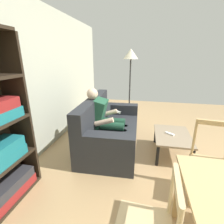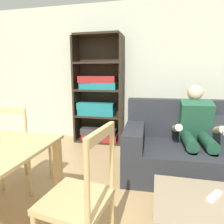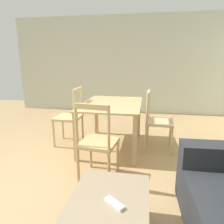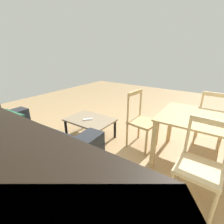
{
  "view_description": "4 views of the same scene",
  "coord_description": "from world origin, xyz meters",
  "px_view_note": "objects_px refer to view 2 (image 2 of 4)",
  "views": [
    {
      "loc": [
        -2.02,
        1.05,
        1.69
      ],
      "look_at": [
        0.91,
        1.66,
        0.7
      ],
      "focal_mm": 26.6,
      "sensor_mm": 36.0,
      "label": 1
    },
    {
      "loc": [
        0.35,
        -0.85,
        1.28
      ],
      "look_at": [
        -0.1,
        1.1,
        0.9
      ],
      "focal_mm": 31.38,
      "sensor_mm": 36.0,
      "label": 2
    },
    {
      "loc": [
        2.06,
        0.79,
        1.41
      ],
      "look_at": [
        -1.1,
        0.24,
        0.6
      ],
      "focal_mm": 32.54,
      "sensor_mm": 36.0,
      "label": 3
    },
    {
      "loc": [
        -1.1,
        2.57,
        1.58
      ],
      "look_at": [
        -0.1,
        1.1,
        0.9
      ],
      "focal_mm": 25.52,
      "sensor_mm": 36.0,
      "label": 4
    }
  ],
  "objects_px": {
    "bookshelf": "(99,100)",
    "person_lounging": "(196,129)",
    "couch": "(198,149)",
    "dining_chair_near_wall": "(24,147)",
    "dining_chair_facing_couch": "(80,200)",
    "tv_remote": "(215,196)",
    "coffee_table": "(215,208)"
  },
  "relations": [
    {
      "from": "couch",
      "to": "coffee_table",
      "type": "distance_m",
      "value": 1.2
    },
    {
      "from": "person_lounging",
      "to": "coffee_table",
      "type": "relative_size",
      "value": 1.33
    },
    {
      "from": "tv_remote",
      "to": "dining_chair_near_wall",
      "type": "relative_size",
      "value": 0.18
    },
    {
      "from": "couch",
      "to": "tv_remote",
      "type": "xyz_separation_m",
      "value": [
        -0.11,
        -1.14,
        0.07
      ]
    },
    {
      "from": "dining_chair_near_wall",
      "to": "dining_chair_facing_couch",
      "type": "bearing_deg",
      "value": -36.99
    },
    {
      "from": "couch",
      "to": "dining_chair_near_wall",
      "type": "height_order",
      "value": "dining_chair_near_wall"
    },
    {
      "from": "person_lounging",
      "to": "dining_chair_near_wall",
      "type": "relative_size",
      "value": 1.2
    },
    {
      "from": "dining_chair_facing_couch",
      "to": "bookshelf",
      "type": "bearing_deg",
      "value": 103.76
    },
    {
      "from": "dining_chair_near_wall",
      "to": "bookshelf",
      "type": "bearing_deg",
      "value": 77.19
    },
    {
      "from": "couch",
      "to": "person_lounging",
      "type": "distance_m",
      "value": 0.26
    },
    {
      "from": "couch",
      "to": "person_lounging",
      "type": "bearing_deg",
      "value": 122.91
    },
    {
      "from": "couch",
      "to": "coffee_table",
      "type": "height_order",
      "value": "couch"
    },
    {
      "from": "coffee_table",
      "to": "dining_chair_near_wall",
      "type": "relative_size",
      "value": 0.91
    },
    {
      "from": "person_lounging",
      "to": "tv_remote",
      "type": "bearing_deg",
      "value": -93.5
    },
    {
      "from": "couch",
      "to": "dining_chair_facing_couch",
      "type": "height_order",
      "value": "dining_chair_facing_couch"
    },
    {
      "from": "dining_chair_near_wall",
      "to": "couch",
      "type": "bearing_deg",
      "value": 20.7
    },
    {
      "from": "couch",
      "to": "dining_chair_near_wall",
      "type": "xyz_separation_m",
      "value": [
        -2.01,
        -0.76,
        0.14
      ]
    },
    {
      "from": "person_lounging",
      "to": "couch",
      "type": "bearing_deg",
      "value": -57.09
    },
    {
      "from": "bookshelf",
      "to": "person_lounging",
      "type": "bearing_deg",
      "value": -29.01
    },
    {
      "from": "tv_remote",
      "to": "person_lounging",
      "type": "bearing_deg",
      "value": -55.95
    },
    {
      "from": "coffee_table",
      "to": "bookshelf",
      "type": "height_order",
      "value": "bookshelf"
    },
    {
      "from": "coffee_table",
      "to": "dining_chair_facing_couch",
      "type": "distance_m",
      "value": 0.97
    },
    {
      "from": "couch",
      "to": "dining_chair_facing_couch",
      "type": "relative_size",
      "value": 1.98
    },
    {
      "from": "tv_remote",
      "to": "bookshelf",
      "type": "height_order",
      "value": "bookshelf"
    },
    {
      "from": "couch",
      "to": "coffee_table",
      "type": "xyz_separation_m",
      "value": [
        -0.12,
        -1.2,
        0.01
      ]
    },
    {
      "from": "coffee_table",
      "to": "tv_remote",
      "type": "xyz_separation_m",
      "value": [
        0.01,
        0.05,
        0.06
      ]
    },
    {
      "from": "couch",
      "to": "bookshelf",
      "type": "xyz_separation_m",
      "value": [
        -1.62,
        0.93,
        0.49
      ]
    },
    {
      "from": "coffee_table",
      "to": "bookshelf",
      "type": "bearing_deg",
      "value": 125.29
    },
    {
      "from": "couch",
      "to": "bookshelf",
      "type": "relative_size",
      "value": 0.96
    },
    {
      "from": "coffee_table",
      "to": "person_lounging",
      "type": "bearing_deg",
      "value": 86.27
    },
    {
      "from": "couch",
      "to": "dining_chair_facing_couch",
      "type": "bearing_deg",
      "value": -124.49
    },
    {
      "from": "couch",
      "to": "dining_chair_near_wall",
      "type": "relative_size",
      "value": 2.01
    }
  ]
}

